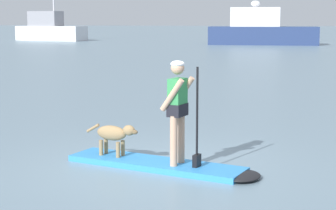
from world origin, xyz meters
name	(u,v)px	position (x,y,z in m)	size (l,w,h in m)	color
ground_plane	(155,167)	(0.00, 0.00, 0.00)	(400.00, 400.00, 0.00)	slate
paddleboard	(167,166)	(0.22, -0.06, 0.05)	(3.41, 1.60, 0.10)	#338CD8
person_paddler	(178,105)	(0.41, -0.12, 1.08)	(0.67, 0.57, 1.69)	tan
dog	(114,134)	(-0.79, 0.22, 0.48)	(1.03, 0.39, 0.57)	#997A51
moored_boat_port	(50,29)	(-24.84, 52.21, 1.31)	(8.73, 4.27, 12.59)	silver
moored_boat_center	(261,31)	(-0.63, 46.69, 1.35)	(10.45, 3.38, 4.20)	navy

